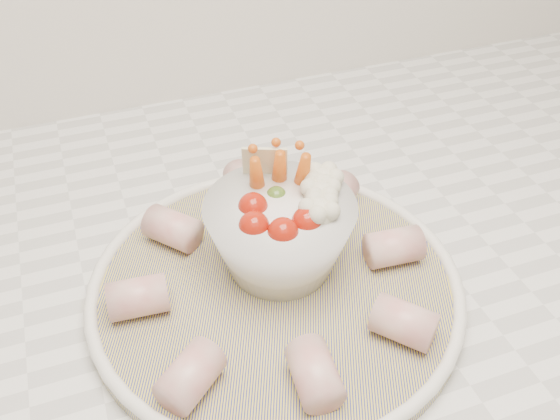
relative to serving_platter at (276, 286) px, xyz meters
name	(u,v)px	position (x,y,z in m)	size (l,w,h in m)	color
serving_platter	(276,286)	(0.00, 0.00, 0.00)	(0.45, 0.45, 0.02)	navy
veggie_bowl	(282,231)	(0.01, 0.02, 0.05)	(0.14, 0.14, 0.11)	silver
cured_meat_rolls	(274,270)	(0.00, 0.00, 0.02)	(0.29, 0.30, 0.03)	#BE5856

